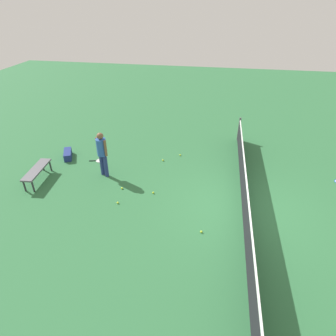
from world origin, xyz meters
TOP-DOWN VIEW (x-y plane):
  - ground_plane at (0.00, 0.00)m, footprint 40.00×40.00m
  - court_net at (0.00, 0.00)m, footprint 10.09×0.09m
  - player_near_side at (-1.11, -4.92)m, footprint 0.46×0.50m
  - tennis_racket_near_player at (-2.06, -5.53)m, footprint 0.38×0.61m
  - tennis_ball_near_player at (-2.50, -3.00)m, footprint 0.07×0.07m
  - tennis_ball_by_net at (1.26, -1.19)m, footprint 0.07×0.07m
  - tennis_ball_midcourt at (-0.37, -4.03)m, footprint 0.07×0.07m
  - tennis_ball_baseline at (-3.05, -2.39)m, footprint 0.07×0.07m
  - tennis_ball_stray_left at (0.42, -3.92)m, footprint 0.07×0.07m
  - tennis_ball_stray_right at (-0.30, -2.92)m, footprint 0.07×0.07m
  - courtside_bench at (-0.37, -7.12)m, footprint 1.53×0.53m
  - equipment_bag at (-2.16, -6.90)m, footprint 0.84×0.59m

SIDE VIEW (x-z plane):
  - ground_plane at x=0.00m, z-range 0.00..0.00m
  - tennis_racket_near_player at x=-2.06m, z-range 0.00..0.03m
  - tennis_ball_near_player at x=-2.50m, z-range 0.00..0.07m
  - tennis_ball_by_net at x=1.26m, z-range 0.00..0.07m
  - tennis_ball_midcourt at x=-0.37m, z-range 0.00..0.07m
  - tennis_ball_baseline at x=-3.05m, z-range 0.00..0.07m
  - tennis_ball_stray_left at x=0.42m, z-range 0.00..0.07m
  - tennis_ball_stray_right at x=-0.30m, z-range 0.00..0.07m
  - equipment_bag at x=-2.16m, z-range 0.00..0.28m
  - courtside_bench at x=-0.37m, z-range 0.18..0.66m
  - court_net at x=0.00m, z-range -0.03..1.04m
  - player_near_side at x=-1.11m, z-range 0.16..1.86m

